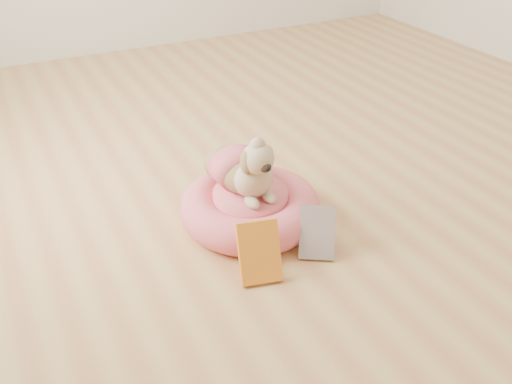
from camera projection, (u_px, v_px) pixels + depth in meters
name	position (u px, v px, depth m)	size (l,w,h in m)	color
floor	(329.00, 175.00, 2.63)	(4.50, 4.50, 0.00)	tan
pet_bed	(250.00, 208.00, 2.28)	(0.56, 0.56, 0.14)	#FF637A
dog	(244.00, 159.00, 2.18)	(0.26, 0.38, 0.28)	brown
book_yellow	(259.00, 252.00, 1.97)	(0.14, 0.03, 0.22)	yellow
book_white	(317.00, 232.00, 2.10)	(0.13, 0.02, 0.20)	white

